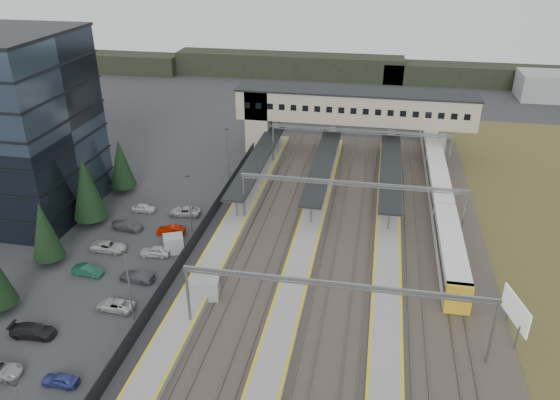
% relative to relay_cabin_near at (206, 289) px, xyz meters
% --- Properties ---
extents(ground, '(220.00, 220.00, 0.00)m').
position_rel_relay_cabin_near_xyz_m(ground, '(1.91, 3.24, -1.17)').
color(ground, '#2B2B2D').
rests_on(ground, ground).
extents(conifer_row, '(4.42, 49.82, 9.50)m').
position_rel_relay_cabin_near_xyz_m(conifer_row, '(-20.09, -0.62, 3.67)').
color(conifer_row, black).
rests_on(conifer_row, ground).
extents(car_park, '(10.53, 44.57, 1.29)m').
position_rel_relay_cabin_near_xyz_m(car_park, '(-11.52, -3.17, -0.57)').
color(car_park, silver).
rests_on(car_park, ground).
extents(lampposts, '(0.50, 53.25, 8.07)m').
position_rel_relay_cabin_near_xyz_m(lampposts, '(-6.09, 4.49, 3.17)').
color(lampposts, slate).
rests_on(lampposts, ground).
extents(fence, '(0.08, 90.00, 2.00)m').
position_rel_relay_cabin_near_xyz_m(fence, '(-4.59, 8.24, -0.17)').
color(fence, '#26282B').
rests_on(fence, ground).
extents(relay_cabin_near, '(3.15, 2.55, 2.34)m').
position_rel_relay_cabin_near_xyz_m(relay_cabin_near, '(0.00, 0.00, 0.00)').
color(relay_cabin_near, gray).
rests_on(relay_cabin_near, ground).
extents(relay_cabin_far, '(2.92, 2.73, 2.14)m').
position_rel_relay_cabin_near_xyz_m(relay_cabin_far, '(-6.72, 8.40, -0.10)').
color(relay_cabin_far, gray).
rests_on(relay_cabin_far, ground).
extents(rail_corridor, '(34.00, 90.00, 0.92)m').
position_rel_relay_cabin_near_xyz_m(rail_corridor, '(11.25, 8.24, -0.88)').
color(rail_corridor, '#322D26').
rests_on(rail_corridor, ground).
extents(canopies, '(23.10, 30.00, 3.28)m').
position_rel_relay_cabin_near_xyz_m(canopies, '(8.91, 30.24, 2.75)').
color(canopies, black).
rests_on(canopies, ground).
extents(footbridge, '(40.40, 6.40, 11.20)m').
position_rel_relay_cabin_near_xyz_m(footbridge, '(9.62, 45.24, 6.76)').
color(footbridge, tan).
rests_on(footbridge, ground).
extents(gantries, '(28.40, 62.28, 7.17)m').
position_rel_relay_cabin_near_xyz_m(gantries, '(13.91, 6.24, 4.83)').
color(gantries, slate).
rests_on(gantries, ground).
extents(train, '(2.69, 56.11, 3.38)m').
position_rel_relay_cabin_near_xyz_m(train, '(25.91, 29.55, 0.75)').
color(train, silver).
rests_on(train, ground).
extents(billboard, '(1.46, 5.16, 4.36)m').
position_rel_relay_cabin_near_xyz_m(billboard, '(30.79, -0.29, 1.71)').
color(billboard, slate).
rests_on(billboard, ground).
extents(treeline_far, '(170.00, 19.00, 7.00)m').
position_rel_relay_cabin_near_xyz_m(treeline_far, '(25.72, 95.52, 1.78)').
color(treeline_far, black).
rests_on(treeline_far, ground).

